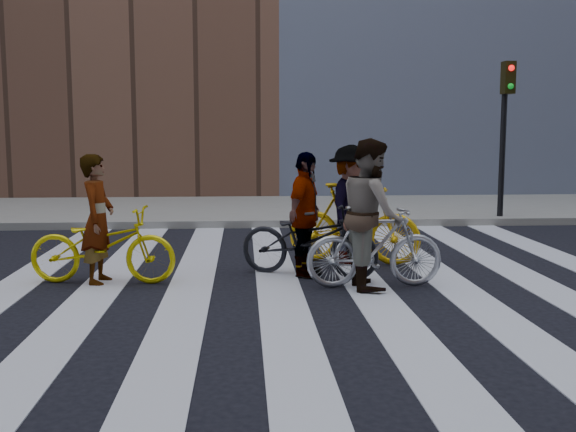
{
  "coord_description": "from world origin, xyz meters",
  "views": [
    {
      "loc": [
        -0.98,
        -8.31,
        1.95
      ],
      "look_at": [
        -0.41,
        0.3,
        0.84
      ],
      "focal_mm": 42.0,
      "sensor_mm": 36.0,
      "label": 1
    }
  ],
  "objects": [
    {
      "name": "rider_mid",
      "position": [
        0.59,
        -0.17,
        0.93
      ],
      "size": [
        0.73,
        0.92,
        1.85
      ],
      "primitive_type": "imported",
      "rotation": [
        0.0,
        0.0,
        1.6
      ],
      "color": "slate",
      "rests_on": "ground"
    },
    {
      "name": "bike_yellow_left",
      "position": [
        -2.78,
        0.28,
        0.49
      ],
      "size": [
        1.93,
        0.85,
        0.98
      ],
      "primitive_type": "imported",
      "rotation": [
        0.0,
        0.0,
        1.46
      ],
      "color": "yellow",
      "rests_on": "ground"
    },
    {
      "name": "zebra_crosswalk",
      "position": [
        0.0,
        0.0,
        0.01
      ],
      "size": [
        8.25,
        10.0,
        0.01
      ],
      "color": "silver",
      "rests_on": "ground"
    },
    {
      "name": "rider_right",
      "position": [
        0.58,
        1.36,
        0.87
      ],
      "size": [
        1.01,
        1.28,
        1.74
      ],
      "primitive_type": "imported",
      "rotation": [
        0.0,
        0.0,
        1.2
      ],
      "color": "slate",
      "rests_on": "ground"
    },
    {
      "name": "traffic_signal",
      "position": [
        4.4,
        5.32,
        2.28
      ],
      "size": [
        0.22,
        0.42,
        3.33
      ],
      "color": "black",
      "rests_on": "ground"
    },
    {
      "name": "bike_silver_mid",
      "position": [
        0.64,
        -0.17,
        0.51
      ],
      "size": [
        1.72,
        0.54,
        1.03
      ],
      "primitive_type": "imported",
      "rotation": [
        0.0,
        0.0,
        1.6
      ],
      "color": "#ADB0B7",
      "rests_on": "ground"
    },
    {
      "name": "sidewalk_far",
      "position": [
        0.0,
        7.5,
        0.07
      ],
      "size": [
        100.0,
        5.0,
        0.15
      ],
      "primitive_type": "cube",
      "color": "gray",
      "rests_on": "ground"
    },
    {
      "name": "bike_yellow_right",
      "position": [
        0.63,
        1.36,
        0.59
      ],
      "size": [
        2.03,
        1.23,
        1.18
      ],
      "primitive_type": "imported",
      "rotation": [
        0.0,
        0.0,
        1.2
      ],
      "color": "#E4AB0C",
      "rests_on": "ground"
    },
    {
      "name": "ground",
      "position": [
        0.0,
        0.0,
        0.0
      ],
      "size": [
        100.0,
        100.0,
        0.0
      ],
      "primitive_type": "plane",
      "color": "black",
      "rests_on": "ground"
    },
    {
      "name": "rider_left",
      "position": [
        -2.83,
        0.28,
        0.82
      ],
      "size": [
        0.46,
        0.64,
        1.65
      ],
      "primitive_type": "imported",
      "rotation": [
        0.0,
        0.0,
        1.46
      ],
      "color": "slate",
      "rests_on": "ground"
    },
    {
      "name": "rider_rear",
      "position": [
        -0.17,
        0.51,
        0.83
      ],
      "size": [
        0.77,
        1.06,
        1.67
      ],
      "primitive_type": "imported",
      "rotation": [
        0.0,
        0.0,
        1.15
      ],
      "color": "slate",
      "rests_on": "ground"
    },
    {
      "name": "bike_dark_rear",
      "position": [
        -0.12,
        0.51,
        0.5
      ],
      "size": [
        2.01,
        1.39,
        1.0
      ],
      "primitive_type": "imported",
      "rotation": [
        0.0,
        0.0,
        1.15
      ],
      "color": "black",
      "rests_on": "ground"
    }
  ]
}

